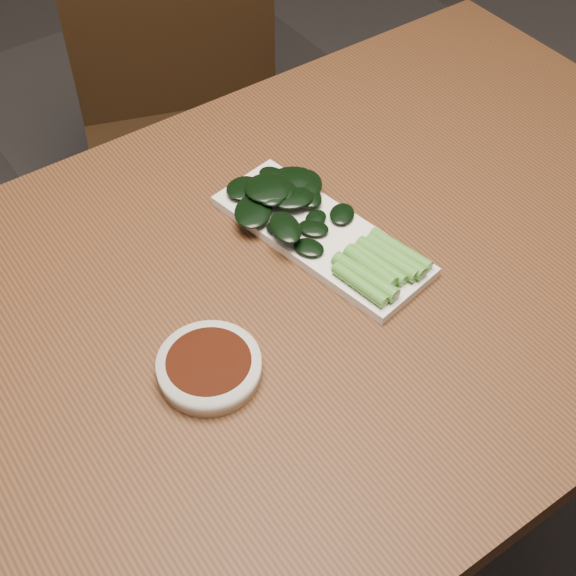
{
  "coord_description": "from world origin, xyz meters",
  "views": [
    {
      "loc": [
        -0.38,
        -0.56,
        1.51
      ],
      "look_at": [
        0.0,
        -0.01,
        0.76
      ],
      "focal_mm": 50.0,
      "sensor_mm": 36.0,
      "label": 1
    }
  ],
  "objects_px": {
    "gai_lan": "(314,218)",
    "chair_far": "(189,125)",
    "table": "(284,325)",
    "serving_plate": "(321,235)",
    "sauce_bowl": "(209,367)"
  },
  "relations": [
    {
      "from": "sauce_bowl",
      "to": "serving_plate",
      "type": "bearing_deg",
      "value": 23.83
    },
    {
      "from": "table",
      "to": "gai_lan",
      "type": "distance_m",
      "value": 0.15
    },
    {
      "from": "table",
      "to": "serving_plate",
      "type": "relative_size",
      "value": 4.27
    },
    {
      "from": "sauce_bowl",
      "to": "serving_plate",
      "type": "xyz_separation_m",
      "value": [
        0.24,
        0.11,
        -0.01
      ]
    },
    {
      "from": "table",
      "to": "serving_plate",
      "type": "distance_m",
      "value": 0.13
    },
    {
      "from": "gai_lan",
      "to": "chair_far",
      "type": "bearing_deg",
      "value": 77.33
    },
    {
      "from": "table",
      "to": "gai_lan",
      "type": "bearing_deg",
      "value": 34.21
    },
    {
      "from": "serving_plate",
      "to": "sauce_bowl",
      "type": "bearing_deg",
      "value": -156.17
    },
    {
      "from": "chair_far",
      "to": "sauce_bowl",
      "type": "height_order",
      "value": "chair_far"
    },
    {
      "from": "sauce_bowl",
      "to": "gai_lan",
      "type": "xyz_separation_m",
      "value": [
        0.24,
        0.12,
        0.01
      ]
    },
    {
      "from": "table",
      "to": "sauce_bowl",
      "type": "bearing_deg",
      "value": -157.94
    },
    {
      "from": "chair_far",
      "to": "gai_lan",
      "type": "xyz_separation_m",
      "value": [
        -0.14,
        -0.62,
        0.29
      ]
    },
    {
      "from": "serving_plate",
      "to": "table",
      "type": "bearing_deg",
      "value": -153.52
    },
    {
      "from": "table",
      "to": "gai_lan",
      "type": "relative_size",
      "value": 4.54
    },
    {
      "from": "gai_lan",
      "to": "sauce_bowl",
      "type": "bearing_deg",
      "value": -152.84
    }
  ]
}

